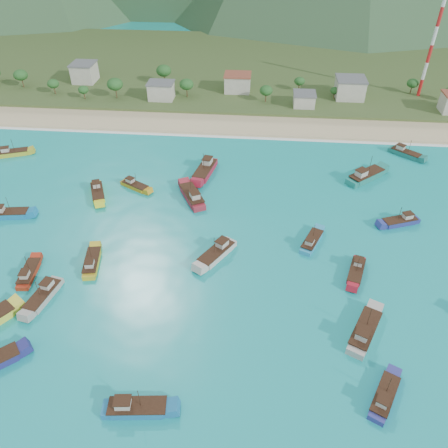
# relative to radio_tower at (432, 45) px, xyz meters

# --- Properties ---
(ground) EXTENTS (600.00, 600.00, 0.00)m
(ground) POSITION_rel_radio_tower_xyz_m (-70.13, -108.00, -20.53)
(ground) COLOR #0D8298
(ground) RESTS_ON ground
(beach) EXTENTS (400.00, 18.00, 1.20)m
(beach) POSITION_rel_radio_tower_xyz_m (-70.13, -29.00, -20.53)
(beach) COLOR beige
(beach) RESTS_ON ground
(land) EXTENTS (400.00, 110.00, 2.40)m
(land) POSITION_rel_radio_tower_xyz_m (-70.13, 32.00, -20.53)
(land) COLOR #385123
(land) RESTS_ON ground
(surf_line) EXTENTS (400.00, 2.50, 0.08)m
(surf_line) POSITION_rel_radio_tower_xyz_m (-70.13, -38.50, -20.53)
(surf_line) COLOR white
(surf_line) RESTS_ON ground
(village) EXTENTS (224.35, 27.08, 7.08)m
(village) POSITION_rel_radio_tower_xyz_m (-65.86, -5.45, -15.80)
(village) COLOR beige
(village) RESTS_ON ground
(vegetation) EXTENTS (276.85, 25.80, 7.98)m
(vegetation) POSITION_rel_radio_tower_xyz_m (-81.22, -5.19, -15.57)
(vegetation) COLOR #235623
(vegetation) RESTS_ON ground
(radio_tower) EXTENTS (1.20, 1.20, 37.85)m
(radio_tower) POSITION_rel_radio_tower_xyz_m (0.00, 0.00, 0.00)
(radio_tower) COLOR red
(radio_tower) RESTS_ON ground
(boat_0) EXTENTS (10.61, 4.12, 6.12)m
(boat_0) POSITION_rel_radio_tower_xyz_m (-77.70, -135.74, -19.81)
(boat_0) COLOR #1A6AA0
(boat_0) RESTS_ON ground
(boat_5) EXTENTS (3.54, 9.15, 5.27)m
(boat_5) POSITION_rel_radio_tower_xyz_m (-108.08, -107.83, -19.96)
(boat_5) COLOR #A22914
(boat_5) RESTS_ON ground
(boat_7) EXTENTS (10.20, 6.14, 5.79)m
(boat_7) POSITION_rel_radio_tower_xyz_m (-136.51, -57.13, -19.87)
(boat_7) COLOR gold
(boat_7) RESTS_ON ground
(boat_8) EXTENTS (8.56, 11.04, 6.49)m
(boat_8) POSITION_rel_radio_tower_xyz_m (-68.77, -98.07, -19.74)
(boat_8) COLOR beige
(boat_8) RESTS_ON ground
(boat_9) EXTENTS (9.56, 8.57, 5.88)m
(boat_9) POSITION_rel_radio_tower_xyz_m (-15.47, -46.58, -19.85)
(boat_9) COLOR #1C6B63
(boat_9) RESTS_ON ground
(boat_11) EXTENTS (6.18, 9.53, 5.44)m
(boat_11) POSITION_rel_radio_tower_xyz_m (-47.21, -91.83, -19.93)
(boat_11) COLOR #288EBB
(boat_11) RESTS_ON ground
(boat_12) EXTENTS (9.87, 5.96, 5.61)m
(boat_12) POSITION_rel_radio_tower_xyz_m (-24.97, -82.14, -19.90)
(boat_12) COLOR navy
(boat_12) RESTS_ON ground
(boat_14) EXTENTS (8.62, 12.18, 7.03)m
(boat_14) POSITION_rel_radio_tower_xyz_m (-77.55, -76.13, -19.64)
(boat_14) COLOR maroon
(boat_14) RESTS_ON ground
(boat_16) EXTENTS (6.27, 13.20, 7.51)m
(boat_16) POSITION_rel_radio_tower_xyz_m (-75.78, -62.78, -19.55)
(boat_16) COLOR maroon
(boat_16) RESTS_ON ground
(boat_17) EXTENTS (4.94, 10.38, 5.90)m
(boat_17) POSITION_rel_radio_tower_xyz_m (-102.27, -113.82, -19.85)
(boat_17) COLOR #A39C94
(boat_17) RESTS_ON ground
(boat_18) EXTENTS (8.88, 6.56, 5.17)m
(boat_18) POSITION_rel_radio_tower_xyz_m (-94.15, -71.96, -19.98)
(boat_18) COLOR #C98E1A
(boat_18) RESTS_ON ground
(boat_19) EXTENTS (6.69, 9.51, 5.48)m
(boat_19) POSITION_rel_radio_tower_xyz_m (-38.25, -130.23, -19.92)
(boat_19) COLOR navy
(boat_19) RESTS_ON ground
(boat_20) EXTENTS (12.08, 11.14, 7.51)m
(boat_20) POSITION_rel_radio_tower_xyz_m (-30.03, -61.84, -19.55)
(boat_20) COLOR #187A6D
(boat_20) RESTS_ON ground
(boat_24) EXTENTS (4.42, 9.89, 5.64)m
(boat_24) POSITION_rel_radio_tower_xyz_m (-95.75, -103.42, -19.89)
(boat_24) COLOR gold
(boat_24) RESTS_ON ground
(boat_26) EXTENTS (8.10, 11.77, 6.77)m
(boat_26) POSITION_rel_radio_tower_xyz_m (-39.34, -117.34, -19.69)
(boat_26) COLOR #ABA59C
(boat_26) RESTS_ON ground
(boat_27) EXTENTS (5.38, 9.62, 5.45)m
(boat_27) POSITION_rel_radio_tower_xyz_m (-38.40, -101.03, -19.93)
(boat_27) COLOR #AB1728
(boat_27) RESTS_ON ground
(boat_28) EXTENTS (10.95, 4.59, 6.27)m
(boat_28) POSITION_rel_radio_tower_xyz_m (-122.55, -87.87, -19.78)
(boat_28) COLOR #1274AD
(boat_28) RESTS_ON ground
(boat_30) EXTENTS (6.67, 10.50, 5.98)m
(boat_30) POSITION_rel_radio_tower_xyz_m (-103.22, -76.40, -19.83)
(boat_30) COLOR yellow
(boat_30) RESTS_ON ground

